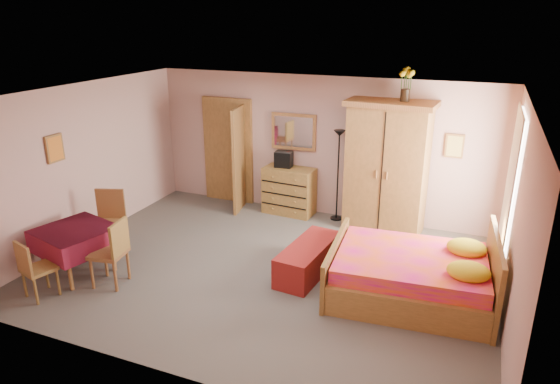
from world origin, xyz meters
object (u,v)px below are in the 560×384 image
at_px(floor_lamp, 338,176).
at_px(wardrobe, 387,168).
at_px(chest_of_drawers, 289,191).
at_px(bed, 411,263).
at_px(sunflower_vase, 406,84).
at_px(stereo, 284,159).
at_px(bench, 308,259).
at_px(dining_table, 77,251).
at_px(chair_south, 39,268).
at_px(chair_west, 39,235).
at_px(wall_mirror, 294,132).
at_px(chair_north, 108,223).
at_px(chair_east, 108,253).

height_order(floor_lamp, wardrobe, wardrobe).
bearing_deg(chest_of_drawers, bed, -36.31).
bearing_deg(sunflower_vase, stereo, 177.12).
bearing_deg(sunflower_vase, wardrobe, -175.20).
distance_m(chest_of_drawers, bench, 2.39).
bearing_deg(dining_table, bench, 22.24).
bearing_deg(chair_south, wardrobe, 62.72).
relative_size(bed, dining_table, 2.20).
relative_size(wardrobe, dining_table, 2.36).
bearing_deg(stereo, chest_of_drawers, -17.80).
distance_m(bench, chair_west, 4.10).
height_order(wall_mirror, chair_north, wall_mirror).
bearing_deg(wardrobe, chair_west, -140.81).
height_order(bench, chair_west, chair_west).
distance_m(bed, chair_north, 4.65).
xyz_separation_m(chair_west, chair_east, (1.42, -0.13, 0.02)).
bearing_deg(wardrobe, sunflower_vase, 8.79).
bearing_deg(chair_west, floor_lamp, 126.59).
xyz_separation_m(wall_mirror, dining_table, (-2.01, -3.59, -1.20)).
distance_m(stereo, chair_north, 3.36).
relative_size(bed, chair_east, 2.20).
bearing_deg(bench, chest_of_drawers, 118.08).
distance_m(chest_of_drawers, chair_south, 4.54).
bearing_deg(chair_east, wardrobe, -52.92).
bearing_deg(stereo, chair_south, -114.44).
xyz_separation_m(bed, chair_north, (-4.63, -0.48, 0.01)).
bearing_deg(bed, chest_of_drawers, 135.14).
bearing_deg(stereo, bench, -59.74).
distance_m(floor_lamp, chair_east, 4.20).
distance_m(stereo, dining_table, 3.96).
bearing_deg(chair_east, bed, -81.84).
bearing_deg(wall_mirror, chair_east, -112.48).
bearing_deg(stereo, dining_table, -118.76).
height_order(chair_west, chair_east, chair_east).
bearing_deg(wall_mirror, stereo, -129.55).
xyz_separation_m(sunflower_vase, chair_south, (-4.03, -4.01, -2.14)).
relative_size(wall_mirror, bench, 0.64).
xyz_separation_m(wall_mirror, bench, (1.12, -2.31, -1.32)).
xyz_separation_m(wall_mirror, floor_lamp, (0.93, -0.17, -0.71)).
bearing_deg(chest_of_drawers, stereo, 166.11).
bearing_deg(floor_lamp, chair_south, -125.41).
bearing_deg(wall_mirror, bed, -44.94).
bearing_deg(bed, wall_mirror, 132.54).
relative_size(wall_mirror, stereo, 2.73).
height_order(wall_mirror, stereo, wall_mirror).
distance_m(dining_table, chair_west, 0.78).
relative_size(stereo, chair_south, 0.38).
relative_size(floor_lamp, dining_table, 1.75).
relative_size(wall_mirror, bed, 0.41).
xyz_separation_m(chair_south, chair_north, (-0.03, 1.41, 0.09)).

